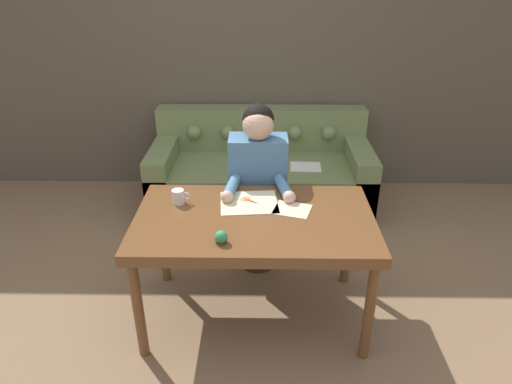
{
  "coord_description": "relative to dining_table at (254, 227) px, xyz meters",
  "views": [
    {
      "loc": [
        0.17,
        -2.29,
        2.09
      ],
      "look_at": [
        0.13,
        0.14,
        0.84
      ],
      "focal_mm": 32.0,
      "sensor_mm": 36.0,
      "label": 1
    }
  ],
  "objects": [
    {
      "name": "person",
      "position": [
        0.02,
        0.55,
        -0.03
      ],
      "size": [
        0.47,
        0.56,
        1.25
      ],
      "color": "#33281E",
      "rests_on": "ground_plane"
    },
    {
      "name": "pin_cushion",
      "position": [
        -0.17,
        -0.28,
        0.11
      ],
      "size": [
        0.07,
        0.07,
        0.07
      ],
      "color": "#4C3828",
      "rests_on": "dining_table"
    },
    {
      "name": "dining_table",
      "position": [
        0.0,
        0.0,
        0.0
      ],
      "size": [
        1.41,
        0.83,
        0.74
      ],
      "color": "brown",
      "rests_on": "ground_plane"
    },
    {
      "name": "ground_plane",
      "position": [
        -0.12,
        -0.02,
        -0.66
      ],
      "size": [
        16.0,
        16.0,
        0.0
      ],
      "primitive_type": "plane",
      "color": "#846647"
    },
    {
      "name": "pattern_paper_offcut",
      "position": [
        0.23,
        0.09,
        0.08
      ],
      "size": [
        0.26,
        0.24,
        0.0
      ],
      "color": "beige",
      "rests_on": "dining_table"
    },
    {
      "name": "mug",
      "position": [
        -0.47,
        0.16,
        0.12
      ],
      "size": [
        0.11,
        0.08,
        0.09
      ],
      "color": "silver",
      "rests_on": "dining_table"
    },
    {
      "name": "wall_back",
      "position": [
        -0.12,
        2.0,
        0.64
      ],
      "size": [
        8.0,
        0.06,
        2.6
      ],
      "color": "brown",
      "rests_on": "ground_plane"
    },
    {
      "name": "pattern_paper_main",
      "position": [
        -0.04,
        0.17,
        0.08
      ],
      "size": [
        0.38,
        0.33,
        0.0
      ],
      "color": "beige",
      "rests_on": "dining_table"
    },
    {
      "name": "scissors",
      "position": [
        -0.03,
        0.19,
        0.08
      ],
      "size": [
        0.18,
        0.15,
        0.01
      ],
      "color": "silver",
      "rests_on": "dining_table"
    },
    {
      "name": "couch",
      "position": [
        0.03,
        1.55,
        -0.36
      ],
      "size": [
        1.96,
        0.9,
        0.84
      ],
      "color": "olive",
      "rests_on": "ground_plane"
    }
  ]
}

